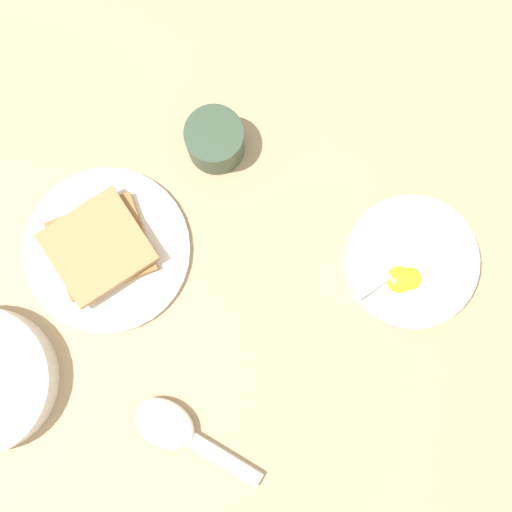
{
  "coord_description": "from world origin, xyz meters",
  "views": [
    {
      "loc": [
        -0.02,
        -0.06,
        0.83
      ],
      "look_at": [
        0.08,
        -0.06,
        0.02
      ],
      "focal_mm": 50.0,
      "sensor_mm": 36.0,
      "label": 1
    }
  ],
  "objects_px": {
    "egg_bowl": "(408,263)",
    "soup_spoon": "(174,429)",
    "drinking_cup": "(215,140)",
    "toast_plate": "(107,250)",
    "toast_sandwich": "(99,247)"
  },
  "relations": [
    {
      "from": "toast_sandwich",
      "to": "soup_spoon",
      "type": "height_order",
      "value": "toast_sandwich"
    },
    {
      "from": "egg_bowl",
      "to": "toast_sandwich",
      "type": "bearing_deg",
      "value": 86.39
    },
    {
      "from": "egg_bowl",
      "to": "soup_spoon",
      "type": "height_order",
      "value": "egg_bowl"
    },
    {
      "from": "soup_spoon",
      "to": "drinking_cup",
      "type": "bearing_deg",
      "value": -8.33
    },
    {
      "from": "toast_sandwich",
      "to": "soup_spoon",
      "type": "relative_size",
      "value": 0.91
    },
    {
      "from": "drinking_cup",
      "to": "soup_spoon",
      "type": "bearing_deg",
      "value": 171.67
    },
    {
      "from": "toast_plate",
      "to": "drinking_cup",
      "type": "bearing_deg",
      "value": -46.1
    },
    {
      "from": "toast_plate",
      "to": "egg_bowl",
      "type": "bearing_deg",
      "value": -93.5
    },
    {
      "from": "toast_plate",
      "to": "toast_sandwich",
      "type": "distance_m",
      "value": 0.02
    },
    {
      "from": "toast_plate",
      "to": "soup_spoon",
      "type": "xyz_separation_m",
      "value": [
        -0.2,
        -0.08,
        0.01
      ]
    },
    {
      "from": "soup_spoon",
      "to": "drinking_cup",
      "type": "distance_m",
      "value": 0.33
    },
    {
      "from": "toast_sandwich",
      "to": "drinking_cup",
      "type": "height_order",
      "value": "drinking_cup"
    },
    {
      "from": "drinking_cup",
      "to": "toast_plate",
      "type": "bearing_deg",
      "value": 133.9
    },
    {
      "from": "egg_bowl",
      "to": "toast_sandwich",
      "type": "height_order",
      "value": "egg_bowl"
    },
    {
      "from": "soup_spoon",
      "to": "egg_bowl",
      "type": "bearing_deg",
      "value": -55.55
    }
  ]
}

